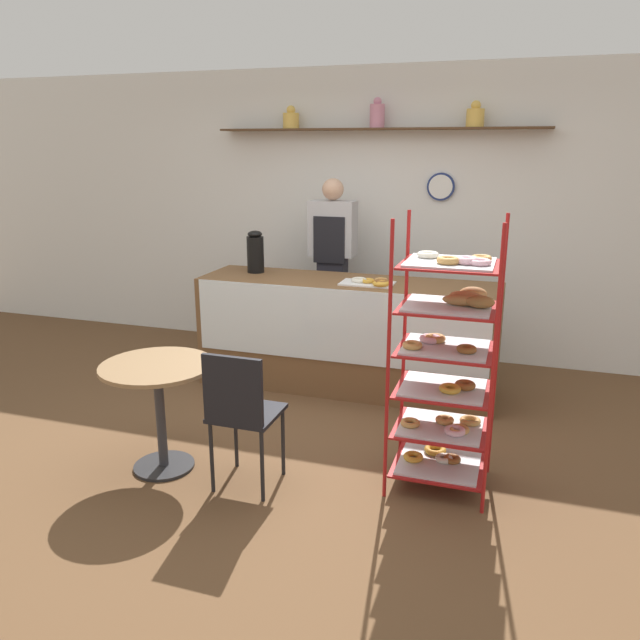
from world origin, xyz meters
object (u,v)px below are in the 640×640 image
pastry_rack (447,362)px  cafe_chair (240,407)px  cafe_table (159,390)px  donut_tray_counter (373,282)px  coffee_carafe (255,252)px  person_worker (332,264)px

pastry_rack → cafe_chair: (-1.11, -0.44, -0.25)m
cafe_table → donut_tray_counter: (0.97, 1.62, 0.42)m
cafe_chair → donut_tray_counter: bearing=-101.9°
coffee_carafe → cafe_chair: bearing=-69.1°
person_worker → donut_tray_counter: 0.88m
cafe_table → cafe_chair: cafe_chair is taller
cafe_table → person_worker: bearing=79.7°
person_worker → cafe_chair: person_worker is taller
pastry_rack → cafe_chair: pastry_rack is taller
pastry_rack → cafe_table: 1.77m
cafe_table → pastry_rack: bearing=11.6°
coffee_carafe → person_worker: bearing=43.1°
pastry_rack → cafe_table: pastry_rack is taller
cafe_chair → coffee_carafe: (-0.72, 1.89, 0.56)m
coffee_carafe → donut_tray_counter: 1.12m
cafe_table → coffee_carafe: 1.90m
cafe_chair → coffee_carafe: size_ratio=2.40×
cafe_table → donut_tray_counter: 1.94m
cafe_chair → donut_tray_counter: size_ratio=2.06×
pastry_rack → cafe_table: bearing=-168.4°
pastry_rack → person_worker: bearing=123.4°
pastry_rack → cafe_chair: size_ratio=1.86×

